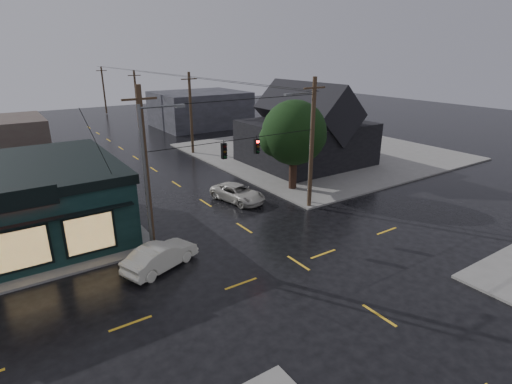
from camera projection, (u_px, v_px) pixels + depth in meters
ground_plane at (298, 263)px, 23.66m from camera, size 160.00×160.00×0.00m
sidewalk_ne at (319, 151)px, 49.82m from camera, size 28.00×28.00×0.15m
ne_building at (306, 123)px, 43.37m from camera, size 12.60×11.60×8.75m
corner_tree at (294, 133)px, 34.56m from camera, size 5.66×5.66×7.89m
utility_pole_nw at (154, 249)px, 25.32m from camera, size 2.00×0.32×10.15m
utility_pole_ne at (309, 207)px, 32.17m from camera, size 2.00×0.32×10.15m
utility_pole_far_a at (193, 154)px, 48.99m from camera, size 2.00×0.32×9.65m
utility_pole_far_b at (139, 129)px, 64.63m from camera, size 2.00×0.32×9.15m
utility_pole_far_c at (107, 114)px, 80.28m from camera, size 2.00×0.32×9.15m
span_signal_assembly at (241, 148)px, 26.90m from camera, size 13.00×0.48×1.23m
streetlight_nw at (153, 255)px, 24.62m from camera, size 5.40×0.30×9.15m
streetlight_ne at (308, 203)px, 32.98m from camera, size 5.40×0.30×9.15m
bg_building_east at (200, 109)px, 66.36m from camera, size 14.00×12.00×5.60m
sedan_cream at (161, 256)px, 22.89m from camera, size 4.88×3.17×1.52m
suv_silver at (238, 193)px, 33.24m from camera, size 3.37×5.39×1.39m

